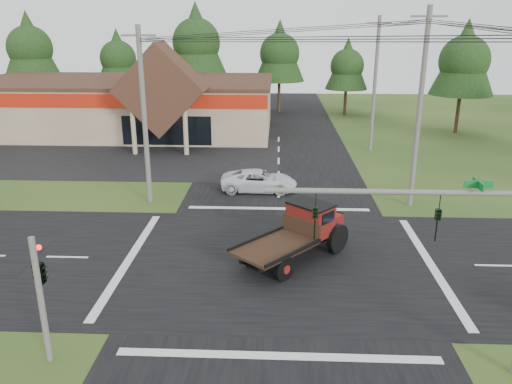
{
  "coord_description": "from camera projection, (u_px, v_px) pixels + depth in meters",
  "views": [
    {
      "loc": [
        -0.12,
        -20.98,
        10.48
      ],
      "look_at": [
        -1.2,
        3.6,
        2.2
      ],
      "focal_mm": 35.0,
      "sensor_mm": 36.0,
      "label": 1
    }
  ],
  "objects": [
    {
      "name": "tree_row_d",
      "position": [
        280.0,
        51.0,
        60.62
      ],
      "size": [
        6.16,
        6.16,
        11.11
      ],
      "color": "#332316",
      "rests_on": "ground"
    },
    {
      "name": "tree_side_ne",
      "position": [
        465.0,
        58.0,
        48.51
      ],
      "size": [
        6.16,
        6.16,
        11.11
      ],
      "color": "#332316",
      "rests_on": "ground"
    },
    {
      "name": "tree_row_a",
      "position": [
        30.0,
        46.0,
        59.76
      ],
      "size": [
        6.72,
        6.72,
        12.12
      ],
      "color": "#332316",
      "rests_on": "ground"
    },
    {
      "name": "traffic_signal_mast",
      "position": [
        481.0,
        245.0,
        14.45
      ],
      "size": [
        8.12,
        0.24,
        7.0
      ],
      "color": "#595651",
      "rests_on": "ground"
    },
    {
      "name": "traffic_signal_corner",
      "position": [
        38.0,
        261.0,
        15.46
      ],
      "size": [
        0.53,
        2.48,
        4.4
      ],
      "color": "#595651",
      "rests_on": "ground"
    },
    {
      "name": "white_pickup",
      "position": [
        259.0,
        181.0,
        32.92
      ],
      "size": [
        5.02,
        2.37,
        1.39
      ],
      "primitive_type": "imported",
      "rotation": [
        0.0,
        0.0,
        1.56
      ],
      "color": "white",
      "rests_on": "ground"
    },
    {
      "name": "ground",
      "position": [
        278.0,
        262.0,
        23.2
      ],
      "size": [
        120.0,
        120.0,
        0.0
      ],
      "primitive_type": "plane",
      "color": "#254117",
      "rests_on": "ground"
    },
    {
      "name": "tree_row_e",
      "position": [
        347.0,
        64.0,
        58.82
      ],
      "size": [
        5.04,
        5.04,
        9.09
      ],
      "color": "#332316",
      "rests_on": "ground"
    },
    {
      "name": "tree_row_b",
      "position": [
        118.0,
        57.0,
        61.66
      ],
      "size": [
        5.6,
        5.6,
        10.1
      ],
      "color": "#332316",
      "rests_on": "ground"
    },
    {
      "name": "utility_pole_n",
      "position": [
        375.0,
        84.0,
        41.87
      ],
      "size": [
        2.0,
        0.3,
        11.2
      ],
      "color": "#595651",
      "rests_on": "ground"
    },
    {
      "name": "antique_flatbed_truck",
      "position": [
        294.0,
        235.0,
        22.99
      ],
      "size": [
        5.82,
        6.12,
        2.56
      ],
      "primitive_type": null,
      "rotation": [
        0.0,
        0.0,
        -0.73
      ],
      "color": "#50150B",
      "rests_on": "ground"
    },
    {
      "name": "cvs_building",
      "position": [
        126.0,
        104.0,
        50.97
      ],
      "size": [
        30.4,
        18.2,
        9.19
      ],
      "color": "tan",
      "rests_on": "ground"
    },
    {
      "name": "road_ns",
      "position": [
        278.0,
        261.0,
        23.2
      ],
      "size": [
        12.0,
        120.0,
        0.02
      ],
      "primitive_type": "cube",
      "color": "black",
      "rests_on": "ground"
    },
    {
      "name": "tree_row_c",
      "position": [
        196.0,
        40.0,
        59.66
      ],
      "size": [
        7.28,
        7.28,
        13.13
      ],
      "color": "#332316",
      "rests_on": "ground"
    },
    {
      "name": "parking_apron",
      "position": [
        112.0,
        156.0,
        41.77
      ],
      "size": [
        28.0,
        14.0,
        0.02
      ],
      "primitive_type": "cube",
      "color": "black",
      "rests_on": "ground"
    },
    {
      "name": "utility_pole_nw",
      "position": [
        144.0,
        115.0,
        29.39
      ],
      "size": [
        2.0,
        0.3,
        10.5
      ],
      "color": "#595651",
      "rests_on": "ground"
    },
    {
      "name": "road_ew",
      "position": [
        278.0,
        261.0,
        23.2
      ],
      "size": [
        120.0,
        12.0,
        0.02
      ],
      "primitive_type": "cube",
      "color": "black",
      "rests_on": "ground"
    },
    {
      "name": "utility_pole_ne",
      "position": [
        419.0,
        109.0,
        28.57
      ],
      "size": [
        2.0,
        0.3,
        11.5
      ],
      "color": "#595651",
      "rests_on": "ground"
    }
  ]
}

